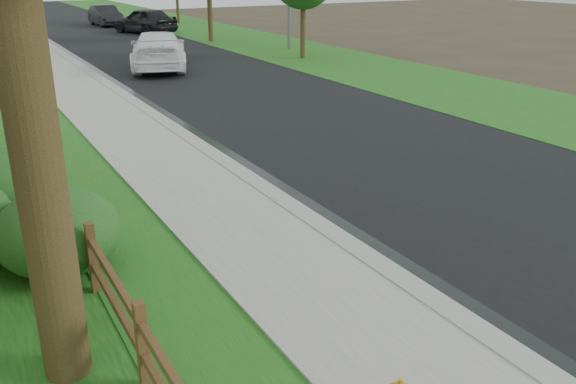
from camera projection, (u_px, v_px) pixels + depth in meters
road at (121, 41)px, 36.86m from camera, size 8.00×90.00×0.02m
curb at (48, 45)px, 34.92m from camera, size 0.40×90.00×0.12m
wet_gutter at (54, 45)px, 35.10m from camera, size 0.50×90.00×0.00m
sidewalk at (24, 46)px, 34.33m from camera, size 2.20×90.00×0.10m
verge_far at (226, 35)px, 40.00m from camera, size 6.00×90.00×0.04m
ranch_fence at (75, 225)px, 9.54m from camera, size 0.12×16.92×1.10m
white_suv at (158, 50)px, 26.81m from camera, size 4.00×6.13×1.65m
dark_car_mid at (145, 20)px, 40.59m from camera, size 3.61×5.30×1.67m
dark_car_far at (105, 16)px, 45.62m from camera, size 1.74×4.51×1.47m
shrub_b at (58, 232)px, 9.18m from camera, size 2.31×2.31×1.31m
shrub_d at (3, 186)px, 11.01m from camera, size 2.40×2.40×1.37m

